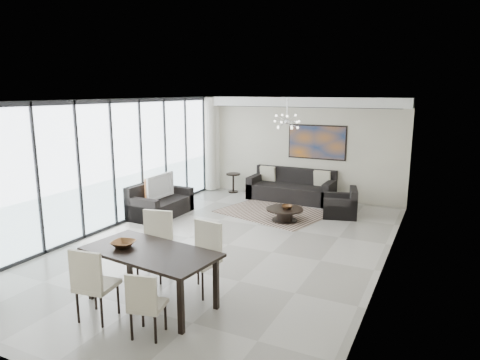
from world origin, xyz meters
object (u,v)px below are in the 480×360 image
Objects in this scene: sofa_main at (292,190)px; dining_table at (151,256)px; tv_console at (154,205)px; television at (157,186)px; coffee_table at (285,214)px.

dining_table is at bearing -88.17° from sofa_main.
sofa_main is 3.94m from tv_console.
sofa_main is at bearing -41.04° from television.
tv_console is (-3.22, -0.84, 0.05)m from coffee_table.
sofa_main reaches higher than tv_console.
tv_console is 0.55m from television.
television is at bearing -163.56° from coffee_table.
tv_console is at bearing 67.71° from television.
coffee_table is 3.24m from television.
dining_table is (2.90, -3.86, 0.52)m from tv_console.
television reaches higher than tv_console.
dining_table reaches higher than tv_console.
coffee_table is 2.12m from sofa_main.
television is 0.51× the size of dining_table.
sofa_main is at bearing 104.85° from coffee_table.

